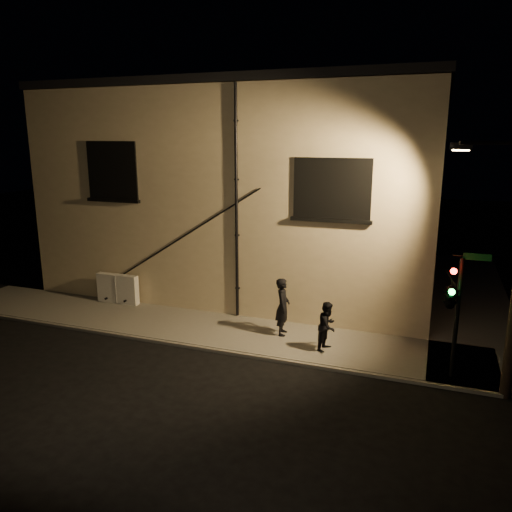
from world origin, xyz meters
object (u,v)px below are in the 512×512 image
at_px(pedestrian_b, 328,326).
at_px(traffic_signal, 451,295).
at_px(pedestrian_a, 283,307).
at_px(utility_cabinet, 118,289).

height_order(pedestrian_b, traffic_signal, traffic_signal).
bearing_deg(pedestrian_b, pedestrian_a, 80.55).
height_order(pedestrian_a, traffic_signal, traffic_signal).
xyz_separation_m(pedestrian_a, traffic_signal, (5.16, -1.42, 1.42)).
xyz_separation_m(pedestrian_b, traffic_signal, (3.47, -0.70, 1.62)).
relative_size(utility_cabinet, traffic_signal, 0.50).
bearing_deg(traffic_signal, utility_cabinet, 169.50).
distance_m(pedestrian_b, traffic_signal, 3.89).
height_order(utility_cabinet, pedestrian_b, pedestrian_b).
distance_m(utility_cabinet, pedestrian_b, 9.05).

